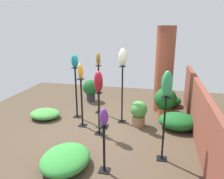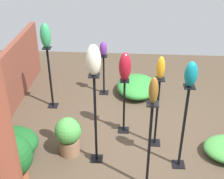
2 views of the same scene
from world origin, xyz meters
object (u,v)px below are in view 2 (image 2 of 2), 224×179
Objects in this scene: art_vase_amber at (161,68)px; pedestal_bronze at (149,151)px; pedestal_ruby at (124,109)px; pedestal_jade at (50,81)px; art_vase_violet at (103,49)px; art_vase_teal at (191,74)px; pedestal_ivory at (96,123)px; art_vase_bronze at (154,90)px; pedestal_teal at (183,131)px; pedestal_violet at (104,77)px; potted_plant_near_pillar at (69,135)px; pedestal_amber at (157,115)px; art_vase_jade at (45,36)px; art_vase_ruby at (125,67)px; art_vase_ivory at (94,60)px; potted_plant_mid_right at (11,160)px.

pedestal_bronze is at bearing 170.33° from art_vase_amber.
pedestal_ruby is at bearing 59.38° from art_vase_amber.
pedestal_jade is 4.11× the size of art_vase_violet.
art_vase_teal reaches higher than pedestal_bronze.
pedestal_ivory reaches higher than pedestal_bronze.
art_vase_violet is 2.91m from art_vase_bronze.
pedestal_teal is at bearing 90.00° from art_vase_teal.
potted_plant_near_pillar is (-2.06, 0.40, -0.03)m from pedestal_violet.
art_vase_violet reaches higher than pedestal_ruby.
pedestal_amber is 2.66× the size of art_vase_jade.
art_vase_teal reaches higher than pedestal_ivory.
pedestal_teal reaches higher than art_vase_violet.
art_vase_violet is at bearing 0.00° from pedestal_violet.
art_vase_jade is (0.76, 1.52, 1.08)m from pedestal_ruby.
pedestal_jade is at bearing 121.04° from art_vase_violet.
art_vase_ruby is 1.35× the size of art_vase_amber.
art_vase_amber is at bearing -117.60° from art_vase_jade.
pedestal_amber is 3.39× the size of art_vase_amber.
art_vase_ivory reaches higher than art_vase_amber.
pedestal_ruby is at bearing -47.45° from potted_plant_mid_right.
art_vase_bronze reaches higher than art_vase_amber.
pedestal_ruby is at bearing -52.73° from potted_plant_near_pillar.
art_vase_ruby is 2.29m from potted_plant_mid_right.
art_vase_ivory is 0.95× the size of art_vase_jade.
art_vase_ruby is at bearing 0.00° from pedestal_ruby.
potted_plant_near_pillar is at bearing 168.93° from art_vase_violet.
art_vase_amber is at bearing -120.62° from pedestal_ruby.
art_vase_teal reaches higher than art_vase_amber.
pedestal_ruby is 2.14m from potted_plant_mid_right.
art_vase_ivory is 0.53× the size of potted_plant_mid_right.
pedestal_ruby is at bearing 47.01° from pedestal_teal.
art_vase_violet is at bearing 32.32° from art_vase_teal.
potted_plant_mid_right is at bearing 103.19° from art_vase_teal.
art_vase_amber reaches higher than art_vase_ruby.
pedestal_amber is (-1.71, -1.05, 0.18)m from pedestal_violet.
pedestal_amber reaches higher than art_vase_violet.
art_vase_amber is at bearing -9.67° from art_vase_bronze.
pedestal_amber is at bearing -120.62° from pedestal_ruby.
art_vase_teal is (-0.53, -0.36, 0.17)m from art_vase_amber.
pedestal_bronze is 0.97m from pedestal_ivory.
pedestal_ruby is 1.60m from art_vase_ivory.
pedestal_amber is 1.63m from art_vase_ivory.
pedestal_violet is 3.11m from art_vase_bronze.
art_vase_jade is (1.62, 2.44, 0.89)m from pedestal_teal.
pedestal_bronze is (-2.71, -0.88, 0.27)m from pedestal_violet.
pedestal_ivory is at bearing 152.68° from art_vase_ruby.
pedestal_jade is 3.02m from art_vase_bronze.
art_vase_bronze is (-0.48, 0.53, 0.97)m from pedestal_teal.
art_vase_violet is at bearing -58.96° from art_vase_jade.
art_vase_bronze reaches higher than pedestal_violet.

